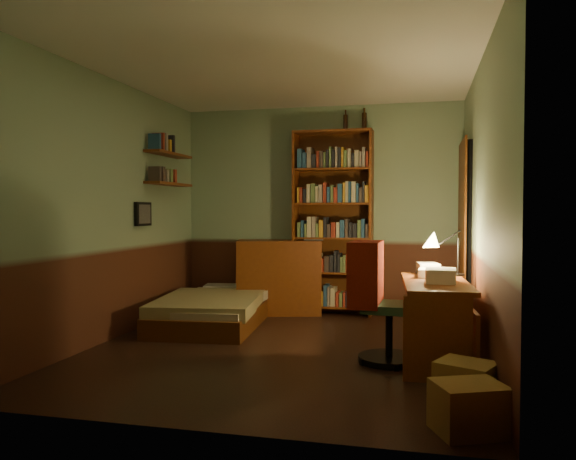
% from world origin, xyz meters
% --- Properties ---
extents(floor, '(3.50, 4.00, 0.02)m').
position_xyz_m(floor, '(0.00, 0.00, -0.01)').
color(floor, black).
rests_on(floor, ground).
extents(ceiling, '(3.50, 4.00, 0.02)m').
position_xyz_m(ceiling, '(0.00, 0.00, 2.61)').
color(ceiling, silver).
rests_on(ceiling, wall_back).
extents(wall_back, '(3.50, 0.02, 2.60)m').
position_xyz_m(wall_back, '(0.00, 2.01, 1.30)').
color(wall_back, gray).
rests_on(wall_back, ground).
extents(wall_left, '(0.02, 4.00, 2.60)m').
position_xyz_m(wall_left, '(-1.76, 0.00, 1.30)').
color(wall_left, gray).
rests_on(wall_left, ground).
extents(wall_right, '(0.02, 4.00, 2.60)m').
position_xyz_m(wall_right, '(1.76, 0.00, 1.30)').
color(wall_right, gray).
rests_on(wall_right, ground).
extents(wall_front, '(3.50, 0.02, 2.60)m').
position_xyz_m(wall_front, '(0.00, -2.01, 1.30)').
color(wall_front, gray).
rests_on(wall_front, ground).
extents(doorway, '(0.06, 0.90, 2.00)m').
position_xyz_m(doorway, '(1.72, 1.30, 1.00)').
color(doorway, black).
rests_on(doorway, ground).
extents(door_trim, '(0.02, 0.98, 2.08)m').
position_xyz_m(door_trim, '(1.69, 1.30, 1.00)').
color(door_trim, '#4C250C').
rests_on(door_trim, ground).
extents(bed, '(1.17, 1.98, 0.56)m').
position_xyz_m(bed, '(-1.02, 0.97, 0.28)').
color(bed, olive).
rests_on(bed, ground).
extents(dresser, '(1.13, 0.75, 0.92)m').
position_xyz_m(dresser, '(-0.47, 1.76, 0.46)').
color(dresser, '#612C10').
rests_on(dresser, ground).
extents(mini_stereo, '(0.26, 0.21, 0.13)m').
position_xyz_m(mini_stereo, '(-0.05, 1.89, 0.98)').
color(mini_stereo, '#B2B2B7').
rests_on(mini_stereo, dresser).
extents(bookshelf, '(0.98, 0.32, 2.27)m').
position_xyz_m(bookshelf, '(0.19, 1.85, 1.13)').
color(bookshelf, '#612C10').
rests_on(bookshelf, ground).
extents(bottle_left, '(0.07, 0.07, 0.21)m').
position_xyz_m(bottle_left, '(0.33, 1.96, 2.37)').
color(bottle_left, black).
rests_on(bottle_left, bookshelf).
extents(bottle_right, '(0.07, 0.07, 0.22)m').
position_xyz_m(bottle_right, '(0.56, 1.96, 2.38)').
color(bottle_right, black).
rests_on(bottle_right, bookshelf).
extents(desk, '(0.62, 1.31, 0.69)m').
position_xyz_m(desk, '(1.38, -0.10, 0.34)').
color(desk, '#612C10').
rests_on(desk, ground).
extents(paper_stack, '(0.23, 0.28, 0.10)m').
position_xyz_m(paper_stack, '(1.32, 0.45, 0.74)').
color(paper_stack, silver).
rests_on(paper_stack, desk).
extents(desk_lamp, '(0.19, 0.19, 0.59)m').
position_xyz_m(desk_lamp, '(1.59, 0.35, 0.98)').
color(desk_lamp, black).
rests_on(desk_lamp, desk).
extents(office_chair, '(0.51, 0.46, 0.99)m').
position_xyz_m(office_chair, '(1.00, -0.24, 0.50)').
color(office_chair, '#335D40').
rests_on(office_chair, ground).
extents(red_jacket, '(0.33, 0.50, 0.55)m').
position_xyz_m(red_jacket, '(0.75, -0.02, 1.27)').
color(red_jacket, maroon).
rests_on(red_jacket, office_chair).
extents(wall_shelf_lower, '(0.20, 0.90, 0.03)m').
position_xyz_m(wall_shelf_lower, '(-1.64, 1.10, 1.60)').
color(wall_shelf_lower, '#612C10').
rests_on(wall_shelf_lower, wall_left).
extents(wall_shelf_upper, '(0.20, 0.90, 0.03)m').
position_xyz_m(wall_shelf_upper, '(-1.64, 1.10, 1.95)').
color(wall_shelf_upper, '#612C10').
rests_on(wall_shelf_upper, wall_left).
extents(framed_picture, '(0.04, 0.32, 0.26)m').
position_xyz_m(framed_picture, '(-1.72, 0.60, 1.25)').
color(framed_picture, black).
rests_on(framed_picture, wall_left).
extents(cardboard_box_a, '(0.48, 0.44, 0.29)m').
position_xyz_m(cardboard_box_a, '(1.53, -1.67, 0.15)').
color(cardboard_box_a, olive).
rests_on(cardboard_box_a, ground).
extents(cardboard_box_b, '(0.46, 0.43, 0.26)m').
position_xyz_m(cardboard_box_b, '(1.56, -1.07, 0.13)').
color(cardboard_box_b, olive).
rests_on(cardboard_box_b, ground).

